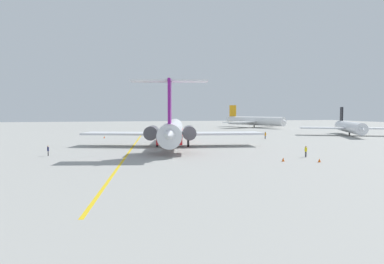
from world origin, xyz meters
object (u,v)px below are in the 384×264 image
(ground_crew_portside, at_px, (306,150))
(ground_crew_near_tail, at_px, (265,135))
(safety_cone_nose, at_px, (283,159))
(main_jetliner, at_px, (173,130))
(airliner_mid_left, at_px, (350,127))
(ground_crew_near_nose, at_px, (48,149))
(safety_cone_tail, at_px, (104,137))
(airliner_far_left, at_px, (256,121))
(safety_cone_wingtip, at_px, (319,160))

(ground_crew_portside, bearing_deg, ground_crew_near_tail, 160.66)
(ground_crew_near_tail, distance_m, safety_cone_nose, 40.15)
(main_jetliner, bearing_deg, airliner_mid_left, -58.85)
(main_jetliner, xyz_separation_m, ground_crew_near_nose, (9.08, -21.84, -2.21))
(safety_cone_tail, bearing_deg, ground_crew_near_tail, 71.90)
(safety_cone_nose, bearing_deg, airliner_mid_left, 133.48)
(safety_cone_nose, height_order, safety_cone_tail, same)
(airliner_far_left, xyz_separation_m, safety_cone_nose, (95.30, -39.22, -2.63))
(ground_crew_near_tail, distance_m, safety_cone_wingtip, 40.55)
(safety_cone_nose, distance_m, safety_cone_wingtip, 4.88)
(main_jetliner, bearing_deg, safety_cone_tail, 39.24)
(airliner_mid_left, bearing_deg, ground_crew_portside, -18.97)
(airliner_mid_left, relative_size, safety_cone_tail, 48.86)
(airliner_mid_left, xyz_separation_m, ground_crew_near_tail, (5.16, -29.23, -1.33))
(main_jetliner, height_order, ground_crew_near_tail, main_jetliner)
(main_jetliner, relative_size, airliner_mid_left, 1.52)
(main_jetliner, bearing_deg, ground_crew_near_nose, 125.34)
(airliner_mid_left, xyz_separation_m, safety_cone_nose, (42.26, -44.56, -2.21))
(ground_crew_near_nose, distance_m, ground_crew_near_tail, 53.38)
(safety_cone_nose, bearing_deg, safety_cone_tail, -154.03)
(airliner_mid_left, xyz_separation_m, safety_cone_wingtip, (44.22, -40.09, -2.21))
(ground_crew_near_nose, relative_size, safety_cone_tail, 3.05)
(safety_cone_wingtip, bearing_deg, airliner_far_left, 160.34)
(ground_crew_portside, height_order, safety_cone_tail, ground_crew_portside)
(ground_crew_near_nose, bearing_deg, ground_crew_near_tail, 179.39)
(safety_cone_tail, bearing_deg, ground_crew_near_nose, -13.78)
(airliner_mid_left, bearing_deg, airliner_far_left, -148.27)
(main_jetliner, xyz_separation_m, safety_cone_tail, (-26.38, -13.14, -3.00))
(ground_crew_near_nose, relative_size, safety_cone_nose, 3.05)
(safety_cone_tail, bearing_deg, safety_cone_nose, 25.97)
(airliner_far_left, bearing_deg, safety_cone_nose, -45.68)
(main_jetliner, relative_size, airliner_far_left, 1.28)
(airliner_mid_left, bearing_deg, ground_crew_near_tail, -54.01)
(airliner_far_left, height_order, airliner_mid_left, airliner_far_left)
(safety_cone_nose, bearing_deg, ground_crew_near_tail, 157.55)
(ground_crew_portside, bearing_deg, airliner_far_left, 156.61)
(ground_crew_near_tail, bearing_deg, ground_crew_near_nose, 154.98)
(ground_crew_near_tail, bearing_deg, safety_cone_wingtip, -155.45)
(airliner_mid_left, distance_m, ground_crew_portside, 55.14)
(ground_crew_portside, relative_size, safety_cone_wingtip, 3.20)
(ground_crew_near_tail, bearing_deg, airliner_mid_left, -39.90)
(airliner_far_left, bearing_deg, safety_cone_wingtip, -42.97)
(ground_crew_portside, bearing_deg, main_jetliner, -143.82)
(airliner_mid_left, distance_m, ground_crew_near_tail, 29.72)
(ground_crew_near_nose, height_order, safety_cone_nose, ground_crew_near_nose)
(ground_crew_portside, bearing_deg, safety_cone_wingtip, -15.79)
(main_jetliner, xyz_separation_m, airliner_mid_left, (-18.55, 55.81, -0.79))
(airliner_mid_left, bearing_deg, main_jetliner, -45.63)
(main_jetliner, relative_size, ground_crew_near_nose, 24.35)
(ground_crew_near_nose, xyz_separation_m, safety_cone_nose, (14.62, 33.09, -0.79))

